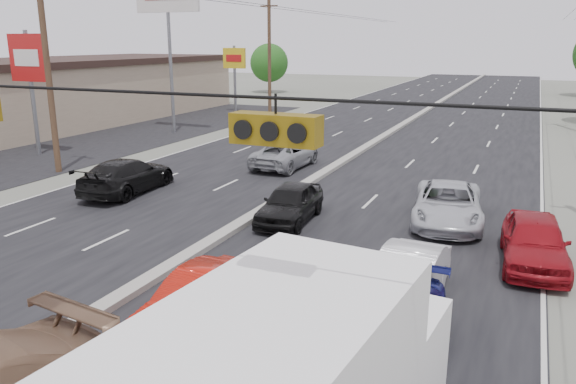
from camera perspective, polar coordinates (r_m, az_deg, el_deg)
name	(u,v)px	position (r m, az deg, el deg)	size (l,w,h in m)	color
road_surface	(377,142)	(37.42, 9.03, 5.06)	(20.00, 160.00, 0.02)	black
center_median	(377,140)	(37.41, 9.03, 5.21)	(0.50, 160.00, 0.20)	gray
strip_mall	(20,98)	(46.85, -25.57, 8.62)	(12.00, 42.00, 4.60)	tan
parking_lot	(119,136)	(40.84, -16.78, 5.43)	(10.00, 42.00, 0.02)	black
utility_pole_left_b	(48,69)	(29.99, -23.23, 11.42)	(1.60, 0.30, 10.00)	#422D1E
utility_pole_left_c	(269,56)	(50.60, -1.90, 13.62)	(1.60, 0.30, 10.00)	#422D1E
pole_sign_mid	(29,65)	(35.32, -24.83, 11.65)	(2.60, 0.25, 7.00)	slate
pole_sign_billboard	(167,4)	(41.25, -12.15, 18.20)	(5.00, 0.25, 11.00)	slate
pole_sign_far	(234,64)	(52.21, -5.46, 12.84)	(2.20, 0.25, 6.00)	slate
tree_left_far	(269,63)	(72.77, -1.92, 12.98)	(4.80, 4.80, 6.12)	#382619
red_sedan	(202,303)	(13.05, -8.69, -11.09)	(1.47, 4.21, 1.39)	#B9160B
queue_car_a	(290,203)	(20.41, 0.21, -1.16)	(1.64, 4.09, 1.39)	black
queue_car_b	(407,279)	(14.47, 11.97, -8.60)	(1.43, 4.11, 1.35)	silver
queue_car_c	(448,205)	(21.00, 15.92, -1.25)	(2.35, 5.10, 1.42)	#BABDC3
queue_car_d	(392,333)	(11.91, 10.53, -13.92)	(1.93, 4.74, 1.37)	navy
queue_car_e	(535,242)	(17.93, 23.76, -4.64)	(1.77, 4.41, 1.50)	maroon
oncoming_near	(127,176)	(25.32, -16.02, 1.58)	(2.09, 5.15, 1.49)	black
oncoming_far	(285,155)	(29.26, -0.28, 3.79)	(2.23, 4.84, 1.35)	gray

